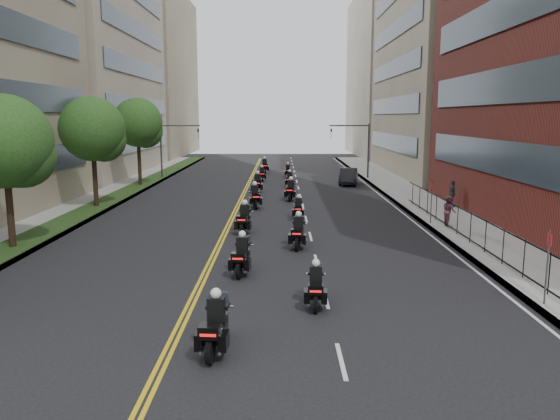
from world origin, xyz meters
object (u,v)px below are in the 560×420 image
at_px(motorcycle_6, 255,198).
at_px(motorcycle_12, 265,167).
at_px(parked_sedan, 349,176).
at_px(motorcycle_11, 288,171).
at_px(pedestrian_c, 452,193).
at_px(motorcycle_4, 244,220).
at_px(motorcycle_10, 262,175).
at_px(motorcycle_9, 290,180).
at_px(motorcycle_7, 291,191).
at_px(motorcycle_2, 242,257).
at_px(pedestrian_b, 449,211).
at_px(motorcycle_0, 215,327).
at_px(motorcycle_5, 298,209).
at_px(motorcycle_1, 316,288).
at_px(motorcycle_3, 298,233).
at_px(motorcycle_8, 258,184).

relative_size(motorcycle_6, motorcycle_12, 1.00).
bearing_deg(parked_sedan, motorcycle_11, 141.79).
xyz_separation_m(parked_sedan, pedestrian_c, (5.50, -13.68, 0.31)).
distance_m(motorcycle_4, motorcycle_10, 24.38).
distance_m(motorcycle_9, parked_sedan, 5.95).
bearing_deg(motorcycle_7, motorcycle_2, -90.54).
relative_size(motorcycle_9, pedestrian_b, 1.23).
bearing_deg(motorcycle_11, motorcycle_9, -90.36).
distance_m(motorcycle_0, motorcycle_11, 43.36).
xyz_separation_m(motorcycle_11, pedestrian_b, (8.82, -26.71, 0.41)).
xyz_separation_m(motorcycle_5, motorcycle_6, (-2.90, 4.13, 0.13)).
bearing_deg(pedestrian_c, motorcycle_4, 120.06).
xyz_separation_m(motorcycle_1, motorcycle_11, (-0.42, 39.64, -0.02)).
bearing_deg(motorcycle_1, motorcycle_4, 109.00).
bearing_deg(pedestrian_c, motorcycle_12, 29.55).
height_order(motorcycle_10, pedestrian_b, pedestrian_b).
height_order(motorcycle_7, pedestrian_b, pedestrian_b).
xyz_separation_m(motorcycle_0, motorcycle_3, (2.62, 11.97, 0.01)).
xyz_separation_m(motorcycle_11, motorcycle_12, (-2.57, 4.13, 0.11)).
distance_m(motorcycle_2, motorcycle_5, 12.32).
xyz_separation_m(parked_sedan, pedestrian_b, (3.20, -20.51, 0.28)).
relative_size(motorcycle_4, motorcycle_5, 1.20).
bearing_deg(pedestrian_c, motorcycle_10, 39.96).
height_order(motorcycle_7, motorcycle_11, motorcycle_7).
xyz_separation_m(motorcycle_0, motorcycle_1, (2.94, 3.65, -0.06)).
relative_size(motorcycle_4, motorcycle_12, 0.99).
bearing_deg(motorcycle_5, motorcycle_2, -99.18).
distance_m(pedestrian_b, pedestrian_c, 7.21).
distance_m(motorcycle_5, parked_sedan, 18.36).
bearing_deg(motorcycle_12, motorcycle_8, -95.32).
bearing_deg(motorcycle_8, motorcycle_12, 88.02).
xyz_separation_m(motorcycle_3, parked_sedan, (5.53, 25.12, 0.04)).
distance_m(motorcycle_1, motorcycle_7, 23.48).
height_order(pedestrian_b, pedestrian_c, pedestrian_c).
relative_size(motorcycle_1, motorcycle_2, 0.91).
relative_size(motorcycle_1, motorcycle_7, 0.88).
relative_size(motorcycle_0, motorcycle_3, 0.99).
bearing_deg(pedestrian_c, motorcycle_2, 139.67).
relative_size(motorcycle_5, motorcycle_10, 0.96).
distance_m(parked_sedan, pedestrian_c, 14.75).
xyz_separation_m(motorcycle_5, motorcycle_10, (-2.95, 20.21, 0.02)).
relative_size(motorcycle_9, pedestrian_c, 1.18).
height_order(motorcycle_0, motorcycle_6, motorcycle_6).
distance_m(motorcycle_2, motorcycle_4, 7.87).
bearing_deg(motorcycle_0, motorcycle_6, 94.47).
bearing_deg(motorcycle_2, motorcycle_1, -48.45).
bearing_deg(motorcycle_0, pedestrian_b, 59.99).
xyz_separation_m(motorcycle_1, motorcycle_9, (-0.37, 31.36, -0.00)).
height_order(motorcycle_0, motorcycle_10, motorcycle_0).
bearing_deg(motorcycle_6, motorcycle_0, -96.97).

